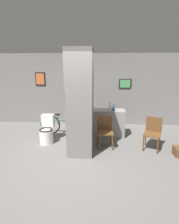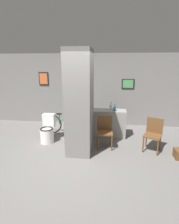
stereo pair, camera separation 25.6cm
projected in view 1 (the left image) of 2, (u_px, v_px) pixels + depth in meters
name	position (u px, v px, depth m)	size (l,w,h in m)	color
ground_plane	(74.00, 158.00, 4.29)	(14.00, 14.00, 0.00)	slate
wall_back	(84.00, 90.00, 6.47)	(8.00, 0.09, 2.60)	gray
pillar_center	(81.00, 103.00, 4.39)	(0.65, 0.95, 2.60)	gray
counter_shelf	(104.00, 123.00, 5.54)	(1.30, 0.44, 0.86)	gray
toilet	(47.00, 132.00, 5.11)	(0.39, 0.55, 0.79)	white
chair_near_pillar	(105.00, 130.00, 4.83)	(0.45, 0.45, 0.87)	brown
chair_by_doorway	(153.00, 132.00, 4.68)	(0.55, 0.55, 0.87)	brown
bicycle	(66.00, 125.00, 5.66)	(1.68, 0.42, 0.70)	black
bottle_tall	(110.00, 107.00, 5.33)	(0.08, 0.08, 0.27)	silver
bottle_short	(114.00, 108.00, 5.31)	(0.08, 0.08, 0.21)	#19598C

